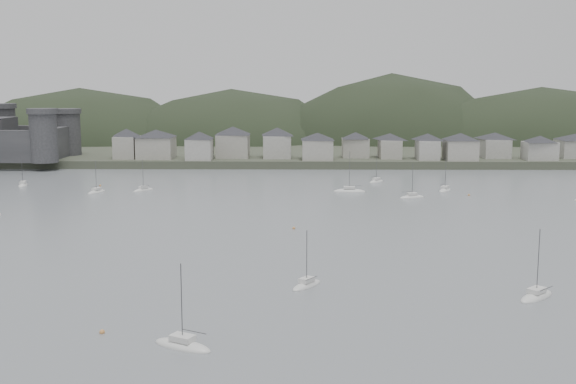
{
  "coord_description": "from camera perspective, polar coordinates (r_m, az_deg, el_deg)",
  "views": [
    {
      "loc": [
        2.38,
        -91.89,
        31.64
      ],
      "look_at": [
        0.0,
        75.0,
        6.0
      ],
      "focal_mm": 43.65,
      "sensor_mm": 36.0,
      "label": 1
    }
  ],
  "objects": [
    {
      "name": "ground",
      "position": [
        97.21,
        -0.64,
        -10.26
      ],
      "size": [
        900.0,
        900.0,
        0.0
      ],
      "primitive_type": "plane",
      "color": "slate",
      "rests_on": "ground"
    },
    {
      "name": "mooring_buoys",
      "position": [
        143.93,
        0.51,
        -3.9
      ],
      "size": [
        184.54,
        143.71,
        0.7
      ],
      "color": "#D28A46",
      "rests_on": "ground"
    },
    {
      "name": "waterfront_town",
      "position": [
        280.36,
        10.74,
        3.88
      ],
      "size": [
        451.48,
        28.46,
        12.92
      ],
      "color": "gray",
      "rests_on": "far_shore_land"
    },
    {
      "name": "moored_fleet",
      "position": [
        158.3,
        -3.07,
        -2.74
      ],
      "size": [
        267.0,
        153.3,
        13.51
      ],
      "color": "silver",
      "rests_on": "ground"
    },
    {
      "name": "sailboat_lead",
      "position": [
        111.91,
        1.53,
        -7.6
      ],
      "size": [
        5.95,
        7.1,
        9.72
      ],
      "rotation": [
        0.0,
        0.0,
        5.67
      ],
      "color": "silver",
      "rests_on": "ground"
    },
    {
      "name": "far_shore_land",
      "position": [
        388.07,
        0.47,
        4.28
      ],
      "size": [
        900.0,
        250.0,
        3.0
      ],
      "primitive_type": "cube",
      "color": "#383D2D",
      "rests_on": "ground"
    },
    {
      "name": "forested_ridge",
      "position": [
        363.84,
        1.2,
        1.96
      ],
      "size": [
        851.55,
        103.94,
        102.57
      ],
      "color": "black",
      "rests_on": "ground"
    }
  ]
}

